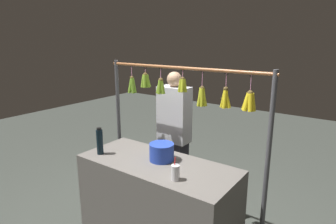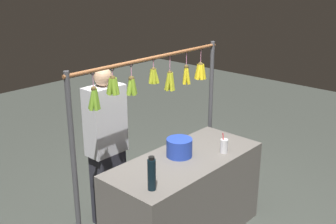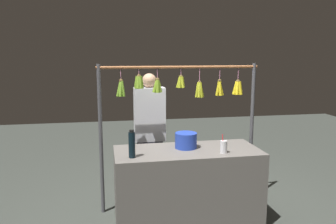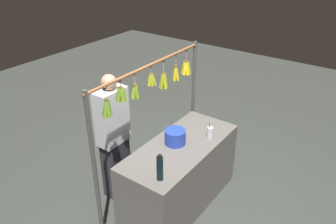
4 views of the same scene
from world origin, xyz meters
name	(u,v)px [view 3 (image 3 of 4)]	position (x,y,z in m)	size (l,w,h in m)	color
ground_plane	(187,221)	(0.00, 0.00, 0.00)	(12.00, 12.00, 0.00)	#3C413B
market_counter	(187,186)	(0.00, 0.00, 0.41)	(1.56, 0.68, 0.83)	#66605B
display_rack	(181,104)	(-0.02, -0.41, 1.26)	(1.90, 0.12, 1.74)	#4C4C51
water_bottle	(132,144)	(0.61, 0.17, 0.96)	(0.07, 0.07, 0.28)	black
blue_bucket	(186,140)	(0.00, -0.07, 0.91)	(0.24, 0.24, 0.17)	#2644BA
drink_cup	(224,147)	(-0.34, 0.19, 0.90)	(0.07, 0.07, 0.20)	silver
vendor_person	(150,138)	(0.31, -0.74, 0.80)	(0.38, 0.21, 1.61)	#2D2D38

